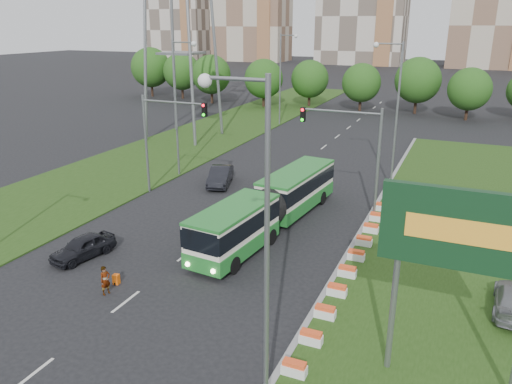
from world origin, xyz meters
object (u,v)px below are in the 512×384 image
at_px(car_left_near, 83,247).
at_px(car_left_far, 220,176).
at_px(traffic_mast_median, 356,145).
at_px(shopping_trolley, 116,279).
at_px(articulated_bus, 270,206).
at_px(pedestrian, 105,280).
at_px(traffic_mast_left, 162,130).
at_px(billboard, 467,240).

xyz_separation_m(car_left_near, car_left_far, (1.03, 15.88, 0.11)).
relative_size(traffic_mast_median, shopping_trolley, 14.30).
xyz_separation_m(articulated_bus, pedestrian, (-4.57, -11.46, -0.88)).
bearing_deg(traffic_mast_left, traffic_mast_median, 3.77).
height_order(traffic_mast_median, car_left_near, traffic_mast_median).
xyz_separation_m(billboard, traffic_mast_median, (-7.47, 16.00, -0.81)).
height_order(articulated_bus, car_left_far, articulated_bus).
height_order(traffic_mast_median, car_left_far, traffic_mast_median).
distance_m(billboard, pedestrian, 17.49).
height_order(traffic_mast_left, shopping_trolley, traffic_mast_left).
bearing_deg(car_left_far, car_left_near, -111.46).
xyz_separation_m(traffic_mast_left, articulated_bus, (10.55, -3.30, -3.69)).
xyz_separation_m(traffic_mast_median, pedestrian, (-9.17, -15.76, -4.56)).
distance_m(car_left_near, shopping_trolley, 4.29).
distance_m(billboard, car_left_near, 21.63).
relative_size(billboard, shopping_trolley, 14.30).
distance_m(car_left_far, pedestrian, 19.00).
xyz_separation_m(traffic_mast_median, articulated_bus, (-4.60, -4.30, -3.69)).
relative_size(car_left_near, car_left_far, 0.84).
relative_size(traffic_mast_left, car_left_near, 1.99).
bearing_deg(pedestrian, car_left_near, 69.86).
distance_m(traffic_mast_left, articulated_bus, 11.66).
xyz_separation_m(billboard, articulated_bus, (-12.07, 11.70, -4.50)).
relative_size(car_left_near, shopping_trolley, 7.20).
height_order(traffic_mast_median, shopping_trolley, traffic_mast_median).
bearing_deg(car_left_near, pedestrian, -23.08).
bearing_deg(traffic_mast_median, car_left_near, -135.75).
bearing_deg(traffic_mast_left, car_left_far, 53.38).
bearing_deg(articulated_bus, pedestrian, -105.70).
bearing_deg(articulated_bus, billboard, -38.08).
height_order(car_left_near, pedestrian, pedestrian).
relative_size(billboard, traffic_mast_median, 1.00).
bearing_deg(car_left_far, shopping_trolley, -98.68).
bearing_deg(car_left_far, traffic_mast_left, -144.36).
bearing_deg(car_left_near, traffic_mast_median, 56.64).
bearing_deg(traffic_mast_left, car_left_near, -80.73).
height_order(billboard, articulated_bus, billboard).
bearing_deg(traffic_mast_left, billboard, -33.55).
height_order(traffic_mast_median, articulated_bus, traffic_mast_median).
xyz_separation_m(car_left_far, pedestrian, (3.01, -18.76, -0.00)).
bearing_deg(articulated_bus, traffic_mast_left, 168.66).
relative_size(articulated_bus, pedestrian, 10.48).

